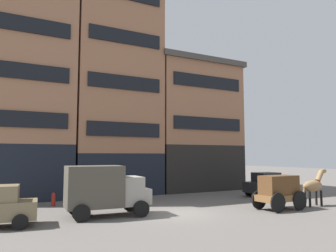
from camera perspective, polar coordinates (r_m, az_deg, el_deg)
The scene contains 10 objects.
ground_plane at distance 18.13m, azimuth 1.69°, elevation -15.26°, with size 120.00×120.00×0.00m, color #605B56.
building_far_left at distance 26.68m, azimuth -24.98°, elevation 7.50°, with size 8.15×5.73×17.53m.
building_center_left at distance 28.04m, azimuth -9.41°, elevation 7.46°, with size 7.47×5.73×18.47m.
building_center_right at distance 30.78m, azimuth 4.37°, elevation 0.23°, with size 8.75×5.73×12.06m.
cargo_wagon at distance 20.29m, azimuth 19.17°, elevation -10.64°, with size 2.95×1.61×1.98m.
draft_horse at distance 22.50m, azimuth 24.41°, elevation -9.58°, with size 2.35×0.66×2.30m.
delivery_truck_near at distance 17.41m, azimuth -11.08°, elevation -10.86°, with size 4.44×2.34×2.62m.
sedan_light at distance 26.54m, azimuth 17.20°, elevation -9.85°, with size 3.70×1.86×1.83m.
pedestrian_officer at distance 22.50m, azimuth -5.67°, elevation -10.76°, with size 0.51×0.51×1.79m.
fire_hydrant_curbside at distance 21.84m, azimuth -19.66°, elevation -12.12°, with size 0.24×0.24×0.83m.
Camera 1 is at (-8.66, -15.62, 3.16)m, focal length 34.38 mm.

